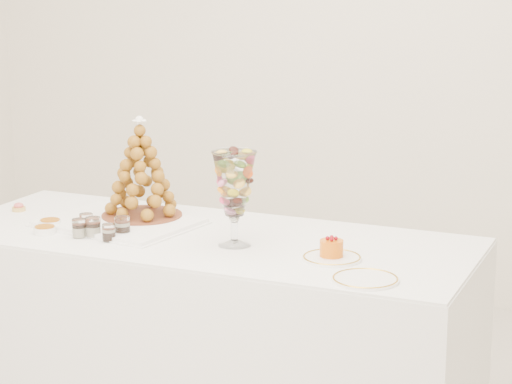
% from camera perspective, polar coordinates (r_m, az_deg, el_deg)
% --- Properties ---
extents(buffet_table, '(2.00, 0.85, 0.75)m').
position_cam_1_polar(buffet_table, '(3.78, -2.88, -8.03)').
color(buffet_table, white).
rests_on(buffet_table, ground).
extents(lace_tray, '(0.61, 0.50, 0.02)m').
position_cam_1_polar(lace_tray, '(3.84, -7.81, -1.74)').
color(lace_tray, white).
rests_on(lace_tray, buffet_table).
extents(macaron_vase, '(0.15, 0.15, 0.34)m').
position_cam_1_polar(macaron_vase, '(3.49, -1.25, 0.41)').
color(macaron_vase, white).
rests_on(macaron_vase, buffet_table).
extents(cake_plate, '(0.20, 0.20, 0.01)m').
position_cam_1_polar(cake_plate, '(3.38, 4.36, -3.79)').
color(cake_plate, white).
rests_on(cake_plate, buffet_table).
extents(spare_plate, '(0.21, 0.21, 0.01)m').
position_cam_1_polar(spare_plate, '(3.16, 6.26, -4.99)').
color(spare_plate, white).
rests_on(spare_plate, buffet_table).
extents(pink_tart, '(0.05, 0.05, 0.03)m').
position_cam_1_polar(pink_tart, '(4.13, -13.41, -0.86)').
color(pink_tart, tan).
rests_on(pink_tart, buffet_table).
extents(verrine_a, '(0.06, 0.06, 0.07)m').
position_cam_1_polar(verrine_a, '(3.77, -9.67, -1.73)').
color(verrine_a, white).
rests_on(verrine_a, buffet_table).
extents(verrine_b, '(0.06, 0.06, 0.07)m').
position_cam_1_polar(verrine_b, '(3.68, -9.30, -2.01)').
color(verrine_b, white).
rests_on(verrine_b, buffet_table).
extents(verrine_c, '(0.06, 0.06, 0.08)m').
position_cam_1_polar(verrine_c, '(3.67, -7.64, -1.97)').
color(verrine_c, white).
rests_on(verrine_c, buffet_table).
extents(verrine_d, '(0.05, 0.05, 0.07)m').
position_cam_1_polar(verrine_d, '(3.69, -10.07, -2.05)').
color(verrine_d, white).
rests_on(verrine_d, buffet_table).
extents(verrine_e, '(0.06, 0.06, 0.06)m').
position_cam_1_polar(verrine_e, '(3.62, -8.41, -2.32)').
color(verrine_e, white).
rests_on(verrine_e, buffet_table).
extents(ramekin_back, '(0.08, 0.08, 0.03)m').
position_cam_1_polar(ramekin_back, '(3.86, -11.68, -1.78)').
color(ramekin_back, white).
rests_on(ramekin_back, buffet_table).
extents(ramekin_front, '(0.08, 0.08, 0.03)m').
position_cam_1_polar(ramekin_front, '(3.77, -11.98, -2.16)').
color(ramekin_front, white).
rests_on(ramekin_front, buffet_table).
extents(croquembouche, '(0.31, 0.31, 0.39)m').
position_cam_1_polar(croquembouche, '(3.86, -6.60, 1.38)').
color(croquembouche, brown).
rests_on(croquembouche, lace_tray).
extents(mousse_cake, '(0.08, 0.08, 0.07)m').
position_cam_1_polar(mousse_cake, '(3.38, 4.34, -3.20)').
color(mousse_cake, '#DD610A').
rests_on(mousse_cake, cake_plate).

